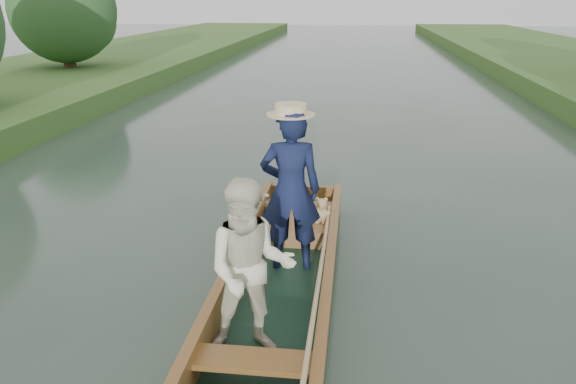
# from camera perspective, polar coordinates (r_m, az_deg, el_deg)

# --- Properties ---
(ground) EXTENTS (120.00, 120.00, 0.00)m
(ground) POSITION_cam_1_polar(r_m,az_deg,el_deg) (6.13, -0.68, -10.28)
(ground) COLOR #283D30
(ground) RESTS_ON ground
(trees_far) EXTENTS (22.94, 16.13, 4.45)m
(trees_far) POSITION_cam_1_polar(r_m,az_deg,el_deg) (14.13, -1.66, 17.18)
(trees_far) COLOR #47331E
(trees_far) RESTS_ON ground
(punt) EXTENTS (1.12, 5.00, 1.94)m
(punt) POSITION_cam_1_polar(r_m,az_deg,el_deg) (5.75, -1.01, -5.62)
(punt) COLOR black
(punt) RESTS_ON ground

